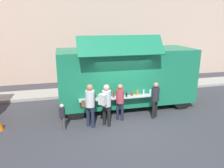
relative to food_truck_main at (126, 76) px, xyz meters
The scene contains 10 objects.
ground_plane 2.83m from the food_truck_main, 101.45° to the right, with size 60.00×60.00×0.00m, color #38383D.
curb_strip 5.01m from the food_truck_main, 146.79° to the left, with size 28.00×1.60×0.15m, color #9E998E.
building_behind 7.72m from the food_truck_main, 114.73° to the left, with size 32.00×2.40×8.79m, color #D2AF97.
food_truck_main is the anchor object (origin of this frame).
trash_bin 4.41m from the food_truck_main, 32.79° to the left, with size 0.60×0.60×1.03m, color #2C6236.
customer_front_ordering 1.83m from the food_truck_main, 115.71° to the right, with size 0.33×0.33×1.61m.
customer_mid_with_backpack 2.47m from the food_truck_main, 126.71° to the right, with size 0.55×0.53×1.75m.
customer_rear_waiting 2.83m from the food_truck_main, 138.24° to the right, with size 0.51×0.52×1.79m.
customer_extra_browsing 1.97m from the food_truck_main, 64.68° to the right, with size 0.33×0.33×1.62m.
child_near_queue 3.78m from the food_truck_main, 149.71° to the right, with size 0.22×0.22×1.08m.
Camera 1 is at (-2.73, -7.59, 4.13)m, focal length 35.03 mm.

